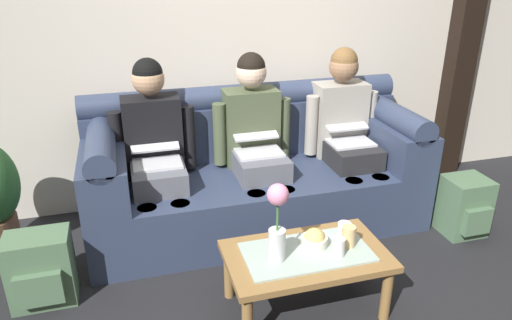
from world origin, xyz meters
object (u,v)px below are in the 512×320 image
cup_near_left (339,247)px  person_right (345,127)px  coffee_table (306,260)px  backpack_left (41,270)px  person_middle (255,136)px  person_left (155,146)px  cup_far_center (344,229)px  flower_vase (277,221)px  snack_bowl (314,240)px  cup_near_right (348,236)px  backpack_right (464,207)px  couch (255,174)px

cup_near_left → person_right: bearing=63.7°
coffee_table → backpack_left: (-1.39, 0.45, -0.10)m
person_middle → coffee_table: (0.00, -1.01, -0.35)m
person_left → person_right: 1.37m
person_left → person_right: size_ratio=1.00×
person_left → cup_far_center: (0.94, -0.92, -0.25)m
cup_near_left → cup_far_center: bearing=56.4°
flower_vase → cup_far_center: size_ratio=5.46×
person_middle → flower_vase: person_middle is taller
snack_bowl → cup_near_right: 0.18m
person_right → backpack_right: (0.67, -0.58, -0.45)m
person_left → cup_near_right: bearing=-47.9°
couch → cup_near_right: size_ratio=19.70×
person_middle → backpack_left: (-1.39, -0.56, -0.45)m
person_middle → cup_near_right: 1.07m
person_right → flower_vase: 1.34m
flower_vase → cup_near_right: 0.44m
person_right → snack_bowl: 1.18m
couch → person_left: bearing=-179.7°
person_right → backpack_left: size_ratio=2.90×
person_right → snack_bowl: size_ratio=8.66×
person_middle → flower_vase: (-0.18, -1.03, -0.06)m
person_middle → person_right: bearing=-0.0°
person_middle → cup_far_center: 0.99m
cup_far_center → snack_bowl: bearing=-165.4°
flower_vase → cup_near_left: flower_vase is taller
cup_near_left → cup_far_center: size_ratio=1.27×
backpack_right → backpack_left: size_ratio=0.98×
snack_bowl → couch: bearing=93.3°
couch → person_middle: 0.29m
coffee_table → flower_vase: 0.34m
person_middle → cup_near_left: 1.12m
cup_near_left → person_middle: bearing=97.7°
person_middle → cup_near_left: (0.15, -1.09, -0.24)m
person_middle → flower_vase: 1.05m
backpack_left → backpack_right: bearing=-0.5°
flower_vase → backpack_left: bearing=158.7°
person_right → coffee_table: bearing=-124.2°
couch → backpack_left: 1.51m
person_middle → backpack_right: 1.54m
cup_far_center → backpack_left: cup_far_center is taller
flower_vase → backpack_left: size_ratio=1.02×
person_left → couch: bearing=0.3°
person_right → backpack_right: bearing=-40.9°
snack_bowl → backpack_right: snack_bowl is taller
person_middle → cup_far_center: person_middle is taller
person_left → coffee_table: 1.27m
coffee_table → backpack_left: 1.47m
cup_near_right → backpack_right: (1.12, 0.44, -0.22)m
person_middle → cup_near_right: (0.23, -1.02, -0.23)m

